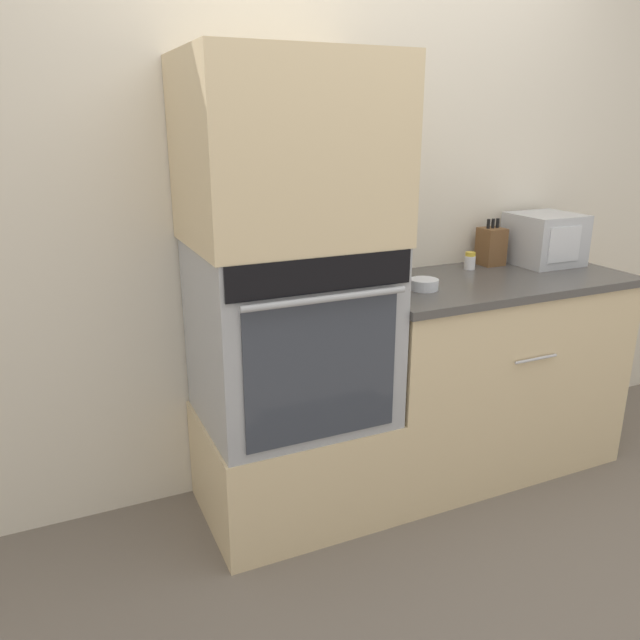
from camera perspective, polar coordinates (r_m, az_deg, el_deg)
ground_plane at (r=2.74m, az=7.61°, el=-18.03°), size 12.00×12.00×0.00m
wall_back at (r=2.80m, az=1.75°, el=10.66°), size 8.00×0.05×2.50m
oven_cabinet_base at (r=2.70m, az=-2.51°, el=-12.83°), size 0.74×0.60×0.45m
wall_oven at (r=2.45m, az=-2.66°, el=-1.10°), size 0.71×0.64×0.72m
oven_cabinet_upper at (r=2.32m, az=-2.94°, el=15.17°), size 0.74×0.60×0.66m
counter_unit at (r=3.06m, az=14.84°, el=-4.60°), size 1.25×0.63×0.92m
microwave at (r=3.25m, az=19.84°, el=6.99°), size 0.30×0.30×0.24m
knife_block at (r=3.15m, az=15.37°, el=6.53°), size 0.11×0.11×0.22m
bowl at (r=2.63m, az=9.49°, el=3.24°), size 0.12×0.12×0.04m
condiment_jar_near at (r=2.81m, az=4.18°, el=4.68°), size 0.05×0.05×0.08m
condiment_jar_mid at (r=3.04m, az=13.55°, el=5.28°), size 0.05×0.05×0.08m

